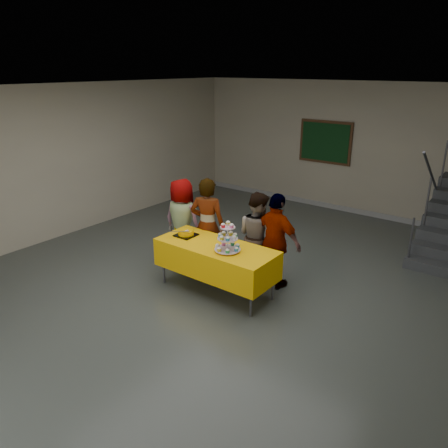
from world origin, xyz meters
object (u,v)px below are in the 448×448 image
at_px(schoolchild_b, 207,225).
at_px(schoolchild_c, 257,236).
at_px(bear_cake, 186,232).
at_px(bake_table, 216,258).
at_px(cupcake_stand, 228,240).
at_px(noticeboard, 325,142).
at_px(schoolchild_a, 182,221).
at_px(schoolchild_d, 276,242).

relative_size(schoolchild_b, schoolchild_c, 1.11).
bearing_deg(schoolchild_b, bear_cake, 63.78).
height_order(bake_table, bear_cake, bear_cake).
bearing_deg(schoolchild_b, schoolchild_c, 178.76).
height_order(cupcake_stand, noticeboard, noticeboard).
bearing_deg(schoolchild_a, schoolchild_b, 172.13).
distance_m(cupcake_stand, bear_cake, 0.90).
relative_size(bake_table, schoolchild_b, 1.16).
height_order(schoolchild_b, noticeboard, noticeboard).
height_order(bake_table, schoolchild_a, schoolchild_a).
height_order(cupcake_stand, schoolchild_c, schoolchild_c).
distance_m(cupcake_stand, schoolchild_b, 1.03).
relative_size(cupcake_stand, schoolchild_b, 0.27).
bearing_deg(schoolchild_d, bear_cake, 34.93).
bearing_deg(schoolchild_a, cupcake_stand, 152.37).
bearing_deg(cupcake_stand, schoolchild_b, 145.81).
relative_size(bake_table, schoolchild_a, 1.25).
bearing_deg(schoolchild_d, schoolchild_c, -7.20).
bearing_deg(schoolchild_a, schoolchild_c, -174.43).
relative_size(bear_cake, schoolchild_d, 0.23).
distance_m(schoolchild_d, noticeboard, 4.53).
bearing_deg(noticeboard, bake_table, -82.97).
relative_size(bake_table, bear_cake, 5.25).
xyz_separation_m(schoolchild_a, schoolchild_d, (1.81, 0.15, 0.01)).
distance_m(bear_cake, schoolchild_b, 0.48).
height_order(schoolchild_a, schoolchild_d, schoolchild_d).
bearing_deg(schoolchild_c, noticeboard, -63.39).
relative_size(bake_table, schoolchild_d, 1.23).
relative_size(schoolchild_c, schoolchild_d, 0.95).
height_order(schoolchild_b, schoolchild_c, schoolchild_b).
bearing_deg(schoolchild_a, bear_cake, 132.22).
xyz_separation_m(bake_table, cupcake_stand, (0.27, -0.07, 0.38)).
relative_size(bear_cake, schoolchild_b, 0.22).
height_order(bake_table, schoolchild_d, schoolchild_d).
relative_size(bake_table, noticeboard, 1.45).
bearing_deg(bear_cake, schoolchild_a, 137.00).
relative_size(bear_cake, noticeboard, 0.28).
distance_m(schoolchild_b, noticeboard, 4.53).
xyz_separation_m(cupcake_stand, noticeboard, (-0.89, 5.04, 0.66)).
height_order(cupcake_stand, schoolchild_a, schoolchild_a).
distance_m(schoolchild_c, noticeboard, 4.35).
distance_m(cupcake_stand, schoolchild_d, 0.86).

